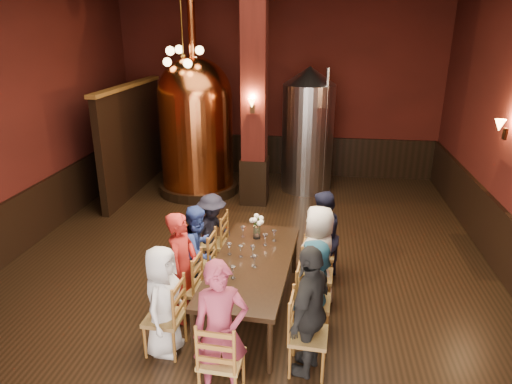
# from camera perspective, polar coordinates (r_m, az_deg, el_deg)

# --- Properties ---
(room) EXTENTS (10.00, 10.02, 4.50)m
(room) POSITION_cam_1_polar(r_m,az_deg,el_deg) (6.83, -1.01, 7.88)
(room) COLOR black
(room) RESTS_ON ground
(wainscot_right) EXTENTS (0.08, 9.90, 1.00)m
(wainscot_right) POSITION_cam_1_polar(r_m,az_deg,el_deg) (7.89, 29.04, -6.51)
(wainscot_right) COLOR black
(wainscot_right) RESTS_ON ground
(wainscot_back) EXTENTS (7.90, 0.08, 1.00)m
(wainscot_back) POSITION_cam_1_polar(r_m,az_deg,el_deg) (12.03, 2.69, 4.66)
(wainscot_back) COLOR black
(wainscot_back) RESTS_ON ground
(wainscot_left) EXTENTS (0.08, 9.90, 1.00)m
(wainscot_left) POSITION_cam_1_polar(r_m,az_deg,el_deg) (8.87, -27.17, -3.37)
(wainscot_left) COLOR black
(wainscot_left) RESTS_ON ground
(column) EXTENTS (0.58, 0.58, 4.50)m
(column) POSITION_cam_1_polar(r_m,az_deg,el_deg) (9.60, -0.19, 11.43)
(column) COLOR #4C1510
(column) RESTS_ON ground
(partition) EXTENTS (0.22, 3.50, 2.40)m
(partition) POSITION_cam_1_polar(r_m,az_deg,el_deg) (10.96, -15.16, 6.23)
(partition) COLOR black
(partition) RESTS_ON ground
(pendant_cluster) EXTENTS (0.90, 0.90, 1.70)m
(pendant_cluster) POSITION_cam_1_polar(r_m,az_deg,el_deg) (9.92, -9.08, 16.42)
(pendant_cluster) COLOR #A57226
(pendant_cluster) RESTS_ON room
(sconce_wall) EXTENTS (0.20, 0.20, 0.36)m
(sconce_wall) POSITION_cam_1_polar(r_m,az_deg,el_deg) (8.07, 28.77, 6.96)
(sconce_wall) COLOR black
(sconce_wall) RESTS_ON room
(sconce_column) EXTENTS (0.20, 0.20, 0.36)m
(sconce_column) POSITION_cam_1_polar(r_m,az_deg,el_deg) (9.31, -0.45, 10.85)
(sconce_column) COLOR black
(sconce_column) RESTS_ON column
(dining_table) EXTENTS (1.14, 2.46, 0.75)m
(dining_table) POSITION_cam_1_polar(r_m,az_deg,el_deg) (6.14, -0.51, -9.22)
(dining_table) COLOR black
(dining_table) RESTS_ON ground
(chair_0) EXTENTS (0.49, 0.49, 0.92)m
(chair_0) POSITION_cam_1_polar(r_m,az_deg,el_deg) (5.68, -11.40, -15.08)
(chair_0) COLOR #955D25
(chair_0) RESTS_ON ground
(person_0) EXTENTS (0.49, 0.70, 1.37)m
(person_0) POSITION_cam_1_polar(r_m,az_deg,el_deg) (5.55, -11.56, -13.19)
(person_0) COLOR white
(person_0) RESTS_ON ground
(chair_1) EXTENTS (0.49, 0.49, 0.92)m
(chair_1) POSITION_cam_1_polar(r_m,az_deg,el_deg) (6.19, -9.03, -11.66)
(chair_1) COLOR #955D25
(chair_1) RESTS_ON ground
(person_1) EXTENTS (0.44, 0.60, 1.51)m
(person_1) POSITION_cam_1_polar(r_m,az_deg,el_deg) (6.04, -9.18, -9.27)
(person_1) COLOR #AA231D
(person_1) RESTS_ON ground
(chair_2) EXTENTS (0.49, 0.49, 0.92)m
(chair_2) POSITION_cam_1_polar(r_m,az_deg,el_deg) (6.73, -7.10, -8.80)
(chair_2) COLOR #955D25
(chair_2) RESTS_ON ground
(person_2) EXTENTS (0.49, 0.72, 1.34)m
(person_2) POSITION_cam_1_polar(r_m,az_deg,el_deg) (6.63, -7.18, -7.20)
(person_2) COLOR #2C4192
(person_2) RESTS_ON ground
(chair_3) EXTENTS (0.49, 0.49, 0.92)m
(chair_3) POSITION_cam_1_polar(r_m,az_deg,el_deg) (7.29, -5.47, -6.33)
(chair_3) COLOR #955D25
(chair_3) RESTS_ON ground
(person_3) EXTENTS (0.78, 0.95, 1.27)m
(person_3) POSITION_cam_1_polar(r_m,az_deg,el_deg) (7.22, -5.51, -5.07)
(person_3) COLOR black
(person_3) RESTS_ON ground
(chair_4) EXTENTS (0.49, 0.49, 0.92)m
(chair_4) POSITION_cam_1_polar(r_m,az_deg,el_deg) (5.34, 6.58, -17.35)
(chair_4) COLOR #955D25
(chair_4) RESTS_ON ground
(person_4) EXTENTS (0.68, 0.99, 1.56)m
(person_4) POSITION_cam_1_polar(r_m,az_deg,el_deg) (5.15, 6.73, -14.52)
(person_4) COLOR black
(person_4) RESTS_ON ground
(chair_5) EXTENTS (0.49, 0.49, 0.92)m
(chair_5) POSITION_cam_1_polar(r_m,az_deg,el_deg) (5.88, 7.18, -13.43)
(chair_5) COLOR #955D25
(chair_5) RESTS_ON ground
(person_5) EXTENTS (0.49, 1.24, 1.31)m
(person_5) POSITION_cam_1_polar(r_m,az_deg,el_deg) (5.78, 7.26, -11.83)
(person_5) COLOR teal
(person_5) RESTS_ON ground
(chair_6) EXTENTS (0.49, 0.49, 0.92)m
(chair_6) POSITION_cam_1_polar(r_m,az_deg,el_deg) (6.44, 7.66, -10.23)
(chair_6) COLOR #955D25
(chair_6) RESTS_ON ground
(person_6) EXTENTS (0.64, 0.82, 1.47)m
(person_6) POSITION_cam_1_polar(r_m,az_deg,el_deg) (6.31, 7.77, -8.07)
(person_6) COLOR beige
(person_6) RESTS_ON ground
(chair_7) EXTENTS (0.49, 0.49, 0.92)m
(chair_7) POSITION_cam_1_polar(r_m,az_deg,el_deg) (7.03, 8.05, -7.51)
(chair_7) COLOR #955D25
(chair_7) RESTS_ON ground
(person_7) EXTENTS (0.58, 0.78, 1.43)m
(person_7) POSITION_cam_1_polar(r_m,az_deg,el_deg) (6.92, 8.15, -5.62)
(person_7) COLOR black
(person_7) RESTS_ON ground
(chair_8) EXTENTS (0.49, 0.49, 0.92)m
(chair_8) POSITION_cam_1_polar(r_m,az_deg,el_deg) (5.03, -4.35, -20.00)
(chair_8) COLOR #955D25
(chair_8) RESTS_ON ground
(person_8) EXTENTS (0.66, 0.53, 1.57)m
(person_8) POSITION_cam_1_polar(r_m,az_deg,el_deg) (4.82, -4.45, -17.06)
(person_8) COLOR #8A2E43
(person_8) RESTS_ON ground
(copper_kettle) EXTENTS (1.85, 1.85, 4.36)m
(copper_kettle) POSITION_cam_1_polar(r_m,az_deg,el_deg) (10.48, -7.49, 8.34)
(copper_kettle) COLOR black
(copper_kettle) RESTS_ON ground
(steel_vessel) EXTENTS (1.27, 1.27, 2.86)m
(steel_vessel) POSITION_cam_1_polar(r_m,az_deg,el_deg) (10.67, 6.49, 7.70)
(steel_vessel) COLOR #B2B2B7
(steel_vessel) RESTS_ON ground
(rose_vase) EXTENTS (0.22, 0.22, 0.37)m
(rose_vase) POSITION_cam_1_polar(r_m,az_deg,el_deg) (6.65, 0.10, -3.89)
(rose_vase) COLOR white
(rose_vase) RESTS_ON dining_table
(wine_glass_0) EXTENTS (0.07, 0.07, 0.17)m
(wine_glass_0) POSITION_cam_1_polar(r_m,az_deg,el_deg) (6.26, -3.35, -7.12)
(wine_glass_0) COLOR white
(wine_glass_0) RESTS_ON dining_table
(wine_glass_1) EXTENTS (0.07, 0.07, 0.17)m
(wine_glass_1) POSITION_cam_1_polar(r_m,az_deg,el_deg) (6.74, -1.64, -4.99)
(wine_glass_1) COLOR white
(wine_glass_1) RESTS_ON dining_table
(wine_glass_2) EXTENTS (0.07, 0.07, 0.17)m
(wine_glass_2) POSITION_cam_1_polar(r_m,az_deg,el_deg) (6.18, -0.43, -7.43)
(wine_glass_2) COLOR white
(wine_glass_2) RESTS_ON dining_table
(wine_glass_3) EXTENTS (0.07, 0.07, 0.17)m
(wine_glass_3) POSITION_cam_1_polar(r_m,az_deg,el_deg) (5.94, -0.18, -8.65)
(wine_glass_3) COLOR white
(wine_glass_3) RESTS_ON dining_table
(wine_glass_4) EXTENTS (0.07, 0.07, 0.17)m
(wine_glass_4) POSITION_cam_1_polar(r_m,az_deg,el_deg) (6.63, 2.28, -5.47)
(wine_glass_4) COLOR white
(wine_glass_4) RESTS_ON dining_table
(wine_glass_5) EXTENTS (0.07, 0.07, 0.17)m
(wine_glass_5) POSITION_cam_1_polar(r_m,az_deg,el_deg) (6.19, -1.91, -7.40)
(wine_glass_5) COLOR white
(wine_glass_5) RESTS_ON dining_table
(wine_glass_6) EXTENTS (0.07, 0.07, 0.17)m
(wine_glass_6) POSITION_cam_1_polar(r_m,az_deg,el_deg) (5.70, -2.90, -10.00)
(wine_glass_6) COLOR white
(wine_glass_6) RESTS_ON dining_table
(wine_glass_7) EXTENTS (0.07, 0.07, 0.17)m
(wine_glass_7) POSITION_cam_1_polar(r_m,az_deg,el_deg) (6.51, 1.14, -5.98)
(wine_glass_7) COLOR white
(wine_glass_7) RESTS_ON dining_table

